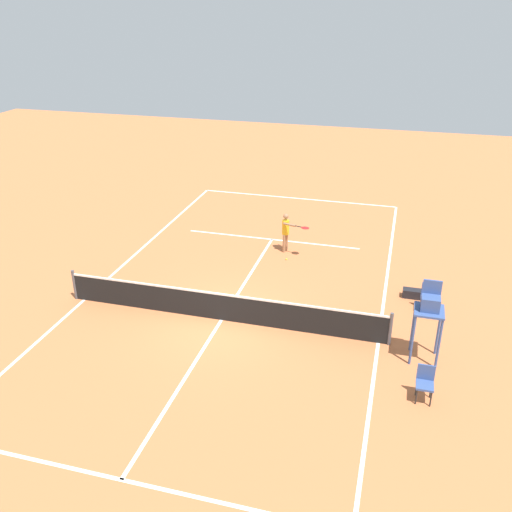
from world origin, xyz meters
TOP-DOWN VIEW (x-y plane):
  - ground_plane at (0.00, 0.00)m, footprint 60.00×60.00m
  - court_lines at (0.00, 0.00)m, footprint 9.93×24.51m
  - tennis_net at (0.00, 0.00)m, footprint 10.53×0.10m
  - player_serving at (-0.85, -5.68)m, footprint 1.19×0.82m
  - tennis_ball at (-1.03, -4.90)m, footprint 0.07×0.07m
  - umpire_chair at (-6.17, 0.45)m, footprint 0.80×0.80m
  - courtside_chair_near at (-6.19, 2.28)m, footprint 0.44×0.46m
  - courtside_chair_mid at (-6.28, -2.33)m, footprint 0.44×0.46m
  - equipment_bag at (-5.88, -3.12)m, footprint 0.76×0.32m

SIDE VIEW (x-z plane):
  - ground_plane at x=0.00m, z-range 0.00..0.00m
  - court_lines at x=0.00m, z-range 0.00..0.01m
  - tennis_ball at x=-1.03m, z-range 0.00..0.07m
  - equipment_bag at x=-5.88m, z-range 0.00..0.30m
  - tennis_net at x=0.00m, z-range -0.04..1.03m
  - courtside_chair_near at x=-6.19m, z-range 0.06..1.01m
  - courtside_chair_mid at x=-6.28m, z-range 0.06..1.01m
  - player_serving at x=-0.85m, z-range 0.15..1.76m
  - umpire_chair at x=-6.17m, z-range 0.40..2.81m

